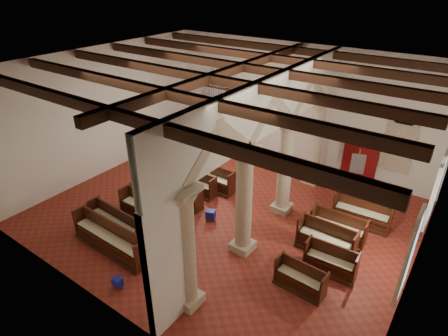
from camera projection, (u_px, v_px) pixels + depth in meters
floor at (226, 213)px, 15.51m from camera, size 14.00×14.00×0.00m
ceiling at (226, 67)px, 12.69m from camera, size 14.00×14.00×0.00m
wall_back at (296, 106)px, 18.42m from camera, size 14.00×0.02×6.00m
wall_front at (94, 226)px, 9.78m from camera, size 14.00×0.02×6.00m
wall_left at (105, 111)px, 17.68m from camera, size 0.02×12.00×6.00m
wall_right at (429, 208)px, 10.52m from camera, size 0.02×12.00×6.00m
ceiling_beams at (226, 72)px, 12.78m from camera, size 13.80×11.80×0.30m
arcade at (268, 145)px, 12.92m from camera, size 0.90×11.90×6.00m
window_right_a at (410, 259)px, 9.83m from camera, size 0.03×1.00×2.20m
window_right_b at (436, 193)px, 12.71m from camera, size 0.03×1.00×2.20m
window_back at (399, 145)px, 16.23m from camera, size 1.00×0.03×2.20m
pipe_organ at (217, 121)px, 21.13m from camera, size 2.10×0.85×4.40m
lectern at (217, 149)px, 19.98m from camera, size 0.54×0.56×1.13m
dossal_curtain at (360, 158)px, 17.43m from camera, size 1.80×0.07×2.17m
processional_banner at (354, 186)px, 15.88m from camera, size 0.55×0.70×2.48m
hymnal_box_a at (118, 282)px, 11.74m from camera, size 0.30×0.24×0.29m
hymnal_box_b at (168, 246)px, 13.22m from camera, size 0.43×0.40×0.35m
hymnal_box_c at (211, 214)px, 14.92m from camera, size 0.45×0.41×0.36m
tube_heater_a at (117, 249)px, 13.27m from camera, size 1.01×0.15×0.10m
tube_heater_b at (118, 242)px, 13.60m from camera, size 0.86×0.21×0.09m
nave_pew_0 at (111, 241)px, 13.31m from camera, size 3.40×0.83×1.13m
nave_pew_1 at (118, 227)px, 14.12m from camera, size 3.00×0.83×1.01m
nave_pew_2 at (152, 214)px, 14.77m from camera, size 3.05×0.78×1.14m
nave_pew_3 at (161, 206)px, 15.36m from camera, size 3.16×0.80×1.02m
nave_pew_4 at (174, 194)px, 16.19m from camera, size 2.94×0.75×0.98m
nave_pew_5 at (187, 183)px, 17.03m from camera, size 3.04×0.74×1.01m
nave_pew_6 at (203, 177)px, 17.42m from camera, size 3.38×0.77×1.09m
aisle_pew_0 at (300, 281)px, 11.69m from camera, size 1.65×0.72×0.95m
aisle_pew_1 at (330, 263)px, 12.35m from camera, size 1.74×0.75×1.01m
aisle_pew_2 at (326, 243)px, 13.22m from camera, size 2.05×0.77×1.15m
aisle_pew_3 at (337, 231)px, 13.88m from camera, size 2.06×0.80×1.05m
aisle_pew_4 at (361, 216)px, 14.67m from camera, size 2.23×0.89×1.14m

